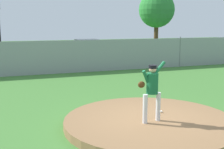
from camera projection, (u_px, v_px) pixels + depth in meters
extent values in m
plane|color=#427A33|center=(91.00, 86.00, 14.09)|extent=(80.00, 80.00, 0.00)
cube|color=#2B2B2D|center=(59.00, 63.00, 21.95)|extent=(44.00, 7.00, 0.01)
cylinder|color=olive|center=(150.00, 122.00, 8.52)|extent=(4.91, 4.91, 0.22)
cylinder|color=silver|center=(145.00, 109.00, 8.02)|extent=(0.13, 0.13, 0.80)
cylinder|color=silver|center=(158.00, 107.00, 8.25)|extent=(0.13, 0.13, 0.80)
cylinder|color=#145933|center=(152.00, 83.00, 8.02)|extent=(0.32, 0.32, 0.57)
cylinder|color=#145933|center=(159.00, 69.00, 8.02)|extent=(0.45, 0.17, 0.42)
cylinder|color=#145933|center=(146.00, 78.00, 7.93)|extent=(0.29, 0.14, 0.46)
ellipsoid|color=#4C2D14|center=(141.00, 85.00, 7.97)|extent=(0.20, 0.12, 0.18)
sphere|color=tan|center=(153.00, 69.00, 7.96)|extent=(0.20, 0.20, 0.20)
cylinder|color=black|center=(153.00, 67.00, 7.94)|extent=(0.21, 0.21, 0.09)
sphere|color=white|center=(161.00, 112.00, 9.03)|extent=(0.07, 0.07, 0.07)
cube|color=gray|center=(72.00, 57.00, 17.62)|extent=(37.32, 0.03, 1.94)
cylinder|color=slate|center=(180.00, 52.00, 20.17)|extent=(0.07, 0.07, 2.04)
cube|color=#232328|center=(50.00, 55.00, 21.96)|extent=(1.87, 4.23, 0.64)
cube|color=black|center=(49.00, 46.00, 21.85)|extent=(1.66, 2.35, 0.66)
cylinder|color=black|center=(48.00, 57.00, 23.22)|extent=(1.80, 0.71, 0.64)
cylinder|color=black|center=(52.00, 61.00, 20.80)|extent=(1.80, 0.71, 0.64)
cube|color=silver|center=(192.00, 50.00, 25.61)|extent=(1.94, 4.31, 0.69)
cube|color=black|center=(192.00, 42.00, 25.50)|extent=(1.73, 2.39, 0.64)
cylinder|color=black|center=(184.00, 53.00, 26.90)|extent=(1.87, 0.71, 0.64)
cylinder|color=black|center=(201.00, 55.00, 24.44)|extent=(1.87, 0.71, 0.64)
cube|color=slate|center=(90.00, 53.00, 22.59)|extent=(1.90, 4.78, 0.80)
cube|color=black|center=(89.00, 44.00, 22.47)|extent=(1.73, 2.64, 0.59)
cylinder|color=black|center=(84.00, 56.00, 24.02)|extent=(1.92, 0.66, 0.64)
cylinder|color=black|center=(96.00, 60.00, 21.30)|extent=(1.92, 0.66, 0.64)
cone|color=orange|center=(30.00, 65.00, 18.94)|extent=(0.32, 0.32, 0.55)
cube|color=black|center=(30.00, 69.00, 18.98)|extent=(0.40, 0.40, 0.03)
cylinder|color=#4C331E|center=(156.00, 36.00, 32.62)|extent=(0.47, 0.47, 3.05)
sphere|color=#2B7F32|center=(157.00, 10.00, 32.14)|extent=(3.88, 3.88, 3.88)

